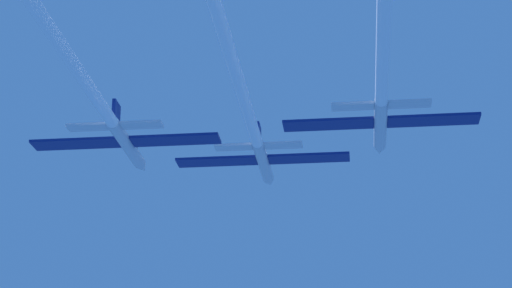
% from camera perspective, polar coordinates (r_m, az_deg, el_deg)
% --- Properties ---
extents(jet_lead, '(17.56, 45.50, 2.91)m').
position_cam_1_polar(jet_lead, '(86.67, -0.33, 1.46)').
color(jet_lead, silver).
extents(jet_left_wing, '(17.56, 47.67, 2.91)m').
position_cam_1_polar(jet_left_wing, '(78.42, -9.80, 3.17)').
color(jet_left_wing, silver).
extents(jet_right_wing, '(17.56, 44.98, 2.91)m').
position_cam_1_polar(jet_right_wing, '(76.92, 7.53, 4.24)').
color(jet_right_wing, silver).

